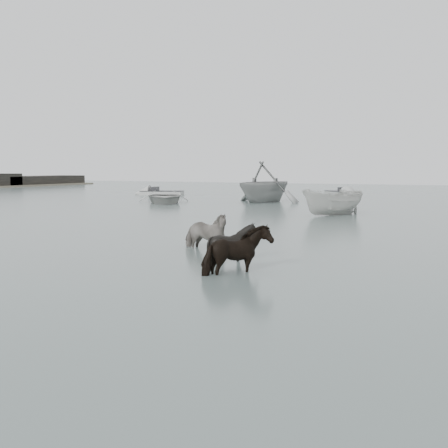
% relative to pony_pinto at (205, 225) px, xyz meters
% --- Properties ---
extents(ground, '(140.00, 140.00, 0.00)m').
position_rel_pony_pinto_xyz_m(ground, '(0.71, -2.15, -0.74)').
color(ground, '#556560').
rests_on(ground, ground).
extents(pony_pinto, '(1.84, 1.00, 1.49)m').
position_rel_pony_pinto_xyz_m(pony_pinto, '(0.00, 0.00, 0.00)').
color(pony_pinto, black).
rests_on(pony_pinto, ground).
extents(pony_dark, '(1.41, 1.59, 1.45)m').
position_rel_pony_pinto_xyz_m(pony_dark, '(2.65, -3.24, -0.02)').
color(pony_dark, black).
rests_on(pony_dark, ground).
extents(pony_black, '(1.18, 1.06, 1.28)m').
position_rel_pony_pinto_xyz_m(pony_black, '(1.75, -1.65, -0.10)').
color(pony_black, black).
rests_on(pony_black, ground).
extents(rowboat_lead, '(5.72, 6.15, 1.04)m').
position_rel_pony_pinto_xyz_m(rowboat_lead, '(-13.25, 18.44, -0.23)').
color(rowboat_lead, '#B1B0AC').
rests_on(rowboat_lead, ground).
extents(rowboat_trail, '(6.29, 6.88, 3.07)m').
position_rel_pony_pinto_xyz_m(rowboat_trail, '(-7.19, 22.46, 0.79)').
color(rowboat_trail, '#959795').
rests_on(rowboat_trail, ground).
extents(boat_small, '(3.39, 4.19, 1.55)m').
position_rel_pony_pinto_xyz_m(boat_small, '(0.26, 13.72, 0.03)').
color(boat_small, '#BCBCB7').
rests_on(boat_small, ground).
extents(skiff_outer, '(5.48, 3.17, 0.75)m').
position_rel_pony_pinto_xyz_m(skiff_outer, '(-19.48, 27.88, -0.37)').
color(skiff_outer, '#ADAEA9').
rests_on(skiff_outer, ground).
extents(skiff_mid, '(4.56, 4.90, 0.75)m').
position_rel_pony_pinto_xyz_m(skiff_mid, '(-4.72, 34.49, -0.37)').
color(skiff_mid, '#A1A4A1').
rests_on(skiff_mid, ground).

